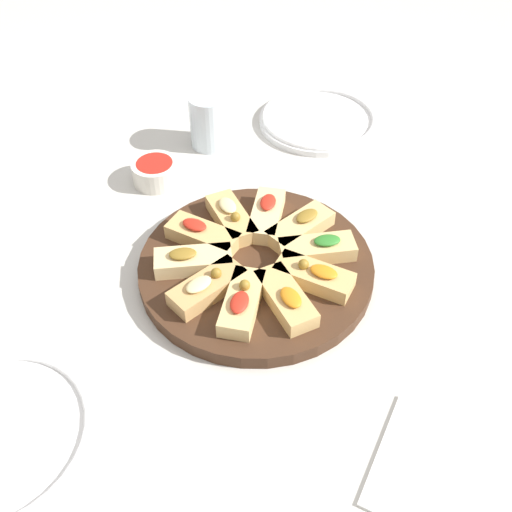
% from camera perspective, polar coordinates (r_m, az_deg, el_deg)
% --- Properties ---
extents(ground_plane, '(3.00, 3.00, 0.00)m').
position_cam_1_polar(ground_plane, '(0.77, 0.00, -1.57)').
color(ground_plane, beige).
extents(serving_board, '(0.30, 0.30, 0.02)m').
position_cam_1_polar(serving_board, '(0.77, 0.00, -1.07)').
color(serving_board, '#422819').
rests_on(serving_board, ground_plane).
extents(focaccia_slice_0, '(0.10, 0.09, 0.03)m').
position_cam_1_polar(focaccia_slice_0, '(0.77, 5.90, 0.69)').
color(focaccia_slice_0, '#DBB775').
rests_on(focaccia_slice_0, serving_board).
extents(focaccia_slice_1, '(0.10, 0.05, 0.03)m').
position_cam_1_polar(focaccia_slice_1, '(0.79, 4.25, 2.77)').
color(focaccia_slice_1, '#DBB775').
rests_on(focaccia_slice_1, serving_board).
extents(focaccia_slice_2, '(0.10, 0.08, 0.03)m').
position_cam_1_polar(focaccia_slice_2, '(0.81, 1.01, 3.95)').
color(focaccia_slice_2, '#E5C689').
rests_on(focaccia_slice_2, serving_board).
extents(focaccia_slice_3, '(0.08, 0.10, 0.03)m').
position_cam_1_polar(focaccia_slice_3, '(0.81, -2.36, 3.66)').
color(focaccia_slice_3, tan).
rests_on(focaccia_slice_3, serving_board).
extents(focaccia_slice_4, '(0.06, 0.10, 0.03)m').
position_cam_1_polar(focaccia_slice_4, '(0.78, -5.12, 2.01)').
color(focaccia_slice_4, tan).
rests_on(focaccia_slice_4, serving_board).
extents(focaccia_slice_5, '(0.10, 0.09, 0.03)m').
position_cam_1_polar(focaccia_slice_5, '(0.75, -6.05, -0.43)').
color(focaccia_slice_5, '#E5C689').
rests_on(focaccia_slice_5, serving_board).
extents(focaccia_slice_6, '(0.10, 0.05, 0.03)m').
position_cam_1_polar(focaccia_slice_6, '(0.72, -4.67, -2.93)').
color(focaccia_slice_6, tan).
rests_on(focaccia_slice_6, serving_board).
extents(focaccia_slice_7, '(0.10, 0.08, 0.03)m').
position_cam_1_polar(focaccia_slice_7, '(0.70, -1.34, -4.39)').
color(focaccia_slice_7, '#DBB775').
rests_on(focaccia_slice_7, serving_board).
extents(focaccia_slice_8, '(0.07, 0.10, 0.03)m').
position_cam_1_polar(focaccia_slice_8, '(0.70, 2.86, -4.04)').
color(focaccia_slice_8, tan).
rests_on(focaccia_slice_8, serving_board).
extents(focaccia_slice_9, '(0.06, 0.10, 0.03)m').
position_cam_1_polar(focaccia_slice_9, '(0.73, 5.55, -1.89)').
color(focaccia_slice_9, tan).
rests_on(focaccia_slice_9, serving_board).
extents(plate_right, '(0.20, 0.20, 0.02)m').
position_cam_1_polar(plate_right, '(1.05, 5.97, 12.82)').
color(plate_right, white).
rests_on(plate_right, ground_plane).
extents(water_glass, '(0.06, 0.06, 0.09)m').
position_cam_1_polar(water_glass, '(0.98, -4.47, 12.69)').
color(water_glass, silver).
rests_on(water_glass, ground_plane).
extents(napkin_stack, '(0.15, 0.14, 0.01)m').
position_cam_1_polar(napkin_stack, '(0.64, 16.69, -18.92)').
color(napkin_stack, white).
rests_on(napkin_stack, ground_plane).
extents(dipping_bowl, '(0.07, 0.07, 0.03)m').
position_cam_1_polar(dipping_bowl, '(0.92, -9.56, 7.94)').
color(dipping_bowl, silver).
rests_on(dipping_bowl, ground_plane).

